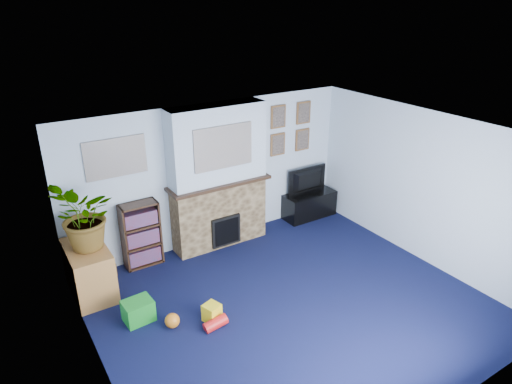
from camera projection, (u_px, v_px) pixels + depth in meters
floor at (291, 304)px, 6.30m from camera, size 5.00×4.50×0.01m
ceiling at (297, 137)px, 5.35m from camera, size 5.00×4.50×0.01m
wall_back at (212, 174)px, 7.57m from camera, size 5.00×0.04×2.40m
wall_front at (444, 327)px, 4.08m from camera, size 5.00×0.04×2.40m
wall_left at (94, 290)px, 4.60m from camera, size 0.04×4.50×2.40m
wall_right at (423, 187)px, 7.05m from camera, size 0.04×4.50×2.40m
chimney_breast at (218, 179)px, 7.42m from camera, size 1.72×0.50×2.40m
collage_main at (223, 147)px, 7.02m from camera, size 1.00×0.03×0.68m
collage_left at (116, 158)px, 6.57m from camera, size 0.90×0.03×0.58m
portrait_tl at (278, 117)px, 7.88m from camera, size 0.30×0.03×0.40m
portrait_tr at (303, 113)px, 8.15m from camera, size 0.30×0.03×0.40m
portrait_bl at (278, 144)px, 8.07m from camera, size 0.30×0.03×0.40m
portrait_br at (302, 140)px, 8.34m from camera, size 0.30×0.03×0.40m
tv_stand at (309, 206)px, 8.73m from camera, size 1.02×0.43×0.48m
television at (310, 181)px, 8.55m from camera, size 0.85×0.11×0.49m
bookshelf at (141, 236)px, 7.08m from camera, size 0.58×0.28×1.05m
sideboard at (89, 272)px, 6.42m from camera, size 0.53×0.95×0.74m
potted_plant at (85, 217)px, 6.06m from camera, size 0.96×1.04×0.96m
mantel_clock at (220, 177)px, 7.37m from camera, size 0.09×0.05×0.12m
mantel_candle at (236, 173)px, 7.51m from camera, size 0.05×0.05×0.17m
mantel_teddy at (188, 185)px, 7.10m from camera, size 0.13×0.13×0.13m
mantel_can at (254, 170)px, 7.70m from camera, size 0.06×0.06×0.12m
green_crate at (138, 311)px, 5.95m from camera, size 0.39×0.32×0.30m
toy_ball at (172, 321)px, 5.85m from camera, size 0.19×0.19×0.19m
toy_block at (212, 313)px, 5.96m from camera, size 0.25×0.25×0.24m
toy_tube at (216, 323)px, 5.84m from camera, size 0.33×0.14×0.19m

